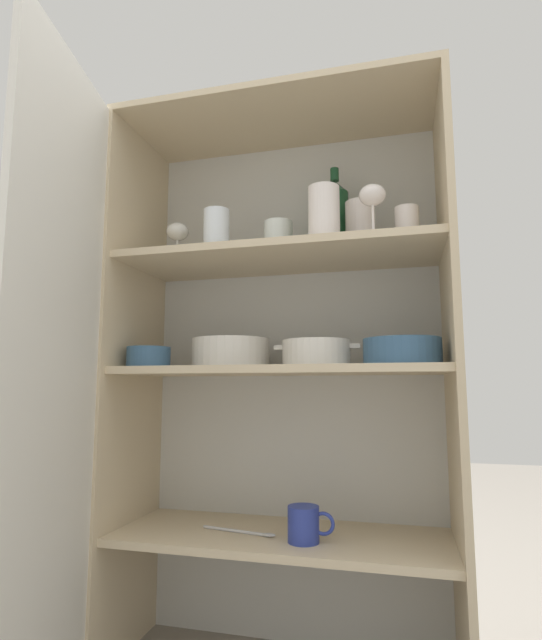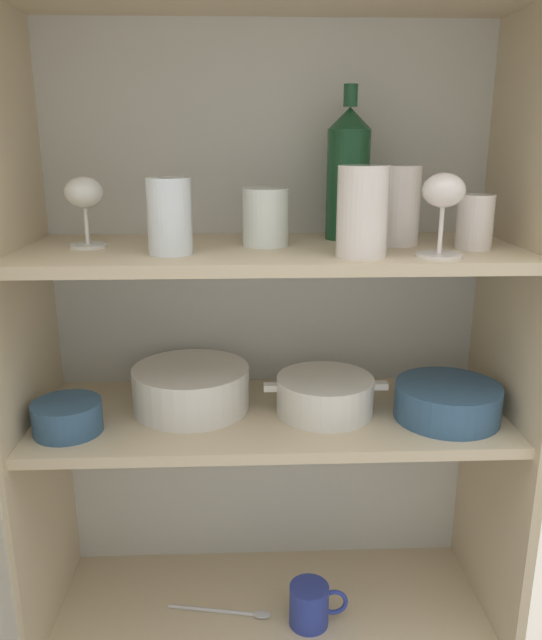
% 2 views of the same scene
% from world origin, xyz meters
% --- Properties ---
extents(cupboard_back_panel, '(0.89, 0.02, 1.47)m').
position_xyz_m(cupboard_back_panel, '(0.00, 0.34, 0.73)').
color(cupboard_back_panel, silver).
rests_on(cupboard_back_panel, ground_plane).
extents(cupboard_side_left, '(0.02, 0.36, 1.47)m').
position_xyz_m(cupboard_side_left, '(-0.44, 0.16, 0.73)').
color(cupboard_side_left, '#CCB793').
rests_on(cupboard_side_left, ground_plane).
extents(cupboard_side_right, '(0.02, 0.36, 1.47)m').
position_xyz_m(cupboard_side_right, '(0.44, 0.16, 0.73)').
color(cupboard_side_right, '#CCB793').
rests_on(cupboard_side_right, ground_plane).
extents(shelf_board_lower, '(0.86, 0.33, 0.02)m').
position_xyz_m(shelf_board_lower, '(0.00, 0.16, 0.33)').
color(shelf_board_lower, beige).
extents(shelf_board_middle, '(0.86, 0.33, 0.02)m').
position_xyz_m(shelf_board_middle, '(0.00, 0.16, 0.75)').
color(shelf_board_middle, beige).
extents(shelf_board_upper, '(0.86, 0.33, 0.02)m').
position_xyz_m(shelf_board_upper, '(0.00, 0.16, 1.06)').
color(shelf_board_upper, beige).
extents(tumbler_glass_0, '(0.08, 0.08, 0.14)m').
position_xyz_m(tumbler_glass_0, '(0.14, 0.07, 1.14)').
color(tumbler_glass_0, silver).
rests_on(tumbler_glass_0, shelf_board_upper).
extents(tumbler_glass_1, '(0.08, 0.08, 0.10)m').
position_xyz_m(tumbler_glass_1, '(-0.01, 0.18, 1.12)').
color(tumbler_glass_1, white).
rests_on(tumbler_glass_1, shelf_board_upper).
extents(tumbler_glass_2, '(0.06, 0.06, 0.09)m').
position_xyz_m(tumbler_glass_2, '(0.34, 0.13, 1.12)').
color(tumbler_glass_2, silver).
rests_on(tumbler_glass_2, shelf_board_upper).
extents(tumbler_glass_3, '(0.08, 0.08, 0.14)m').
position_xyz_m(tumbler_glass_3, '(0.22, 0.18, 1.14)').
color(tumbler_glass_3, silver).
rests_on(tumbler_glass_3, shelf_board_upper).
extents(tumbler_glass_4, '(0.07, 0.07, 0.12)m').
position_xyz_m(tumbler_glass_4, '(-0.17, 0.10, 1.13)').
color(tumbler_glass_4, white).
rests_on(tumbler_glass_4, shelf_board_upper).
extents(wine_glass_0, '(0.07, 0.07, 0.13)m').
position_xyz_m(wine_glass_0, '(0.26, 0.05, 1.16)').
color(wine_glass_0, silver).
rests_on(wine_glass_0, shelf_board_upper).
extents(wine_glass_1, '(0.07, 0.07, 0.12)m').
position_xyz_m(wine_glass_1, '(-0.31, 0.17, 1.16)').
color(wine_glass_1, white).
rests_on(wine_glass_1, shelf_board_upper).
extents(wine_bottle, '(0.08, 0.08, 0.27)m').
position_xyz_m(wine_bottle, '(0.14, 0.25, 1.19)').
color(wine_bottle, '#194728').
rests_on(wine_bottle, shelf_board_upper).
extents(plate_stack_white, '(0.22, 0.22, 0.08)m').
position_xyz_m(plate_stack_white, '(-0.15, 0.19, 0.80)').
color(plate_stack_white, silver).
rests_on(plate_stack_white, shelf_board_middle).
extents(mixing_bowl_large, '(0.19, 0.19, 0.06)m').
position_xyz_m(mixing_bowl_large, '(0.32, 0.12, 0.80)').
color(mixing_bowl_large, '#33567A').
rests_on(mixing_bowl_large, shelf_board_middle).
extents(serving_bowl_small, '(0.12, 0.12, 0.06)m').
position_xyz_m(serving_bowl_small, '(-0.36, 0.10, 0.79)').
color(serving_bowl_small, '#33567A').
rests_on(serving_bowl_small, shelf_board_middle).
extents(casserole_dish, '(0.23, 0.18, 0.07)m').
position_xyz_m(casserole_dish, '(0.10, 0.16, 0.80)').
color(casserole_dish, silver).
rests_on(casserole_dish, shelf_board_middle).
extents(coffee_mug_primary, '(0.12, 0.08, 0.08)m').
position_xyz_m(coffee_mug_primary, '(0.07, 0.10, 0.38)').
color(coffee_mug_primary, '#283893').
rests_on(coffee_mug_primary, shelf_board_lower).
extents(serving_spoon, '(0.21, 0.05, 0.01)m').
position_xyz_m(serving_spoon, '(-0.09, 0.14, 0.34)').
color(serving_spoon, silver).
rests_on(serving_spoon, shelf_board_lower).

